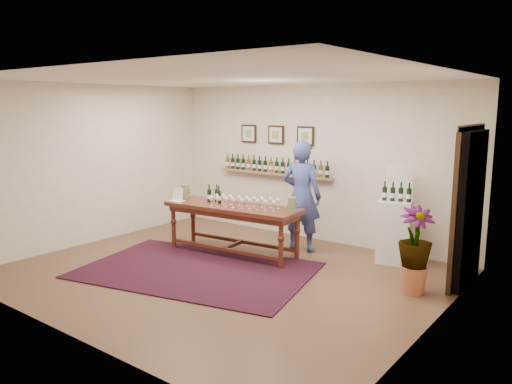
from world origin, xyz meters
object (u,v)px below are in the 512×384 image
Objects in this scene: tasting_table at (233,213)px; display_pedestal at (394,231)px; person at (302,196)px; potted_plant at (415,250)px.

display_pedestal is at bearing 22.57° from tasting_table.
tasting_table is at bearing 39.62° from person.
potted_plant is at bearing -57.22° from display_pedestal.
potted_plant is 2.39m from person.
display_pedestal is 1.59m from person.
potted_plant is 0.53× the size of person.
potted_plant is at bearing -4.08° from tasting_table.
tasting_table is 2.39× the size of potted_plant.
display_pedestal is 0.53× the size of person.
display_pedestal is 1.35m from potted_plant.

